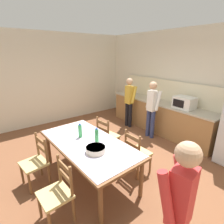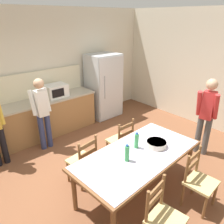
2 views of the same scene
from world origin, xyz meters
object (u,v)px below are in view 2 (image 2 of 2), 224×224
at_px(refrigerator, 104,86).
at_px(chair_side_far_left, 83,161).
at_px(dining_table, 138,157).
at_px(chair_side_near_right, 199,181).
at_px(chair_side_near_left, 163,218).
at_px(bottle_near_centre, 127,153).
at_px(person_by_table, 206,114).
at_px(microwave, 56,91).
at_px(bottle_off_centre, 137,141).
at_px(person_at_counter, 42,111).
at_px(serving_bowl, 156,144).
at_px(chair_side_far_right, 121,141).

xyz_separation_m(refrigerator, chair_side_far_left, (-2.08, -1.97, -0.44)).
bearing_deg(dining_table, chair_side_near_right, -57.07).
bearing_deg(chair_side_near_right, chair_side_near_left, 179.15).
bearing_deg(refrigerator, bottle_near_centre, -123.72).
bearing_deg(person_by_table, bottle_near_centre, -13.61).
height_order(refrigerator, bottle_near_centre, refrigerator).
distance_m(microwave, bottle_near_centre, 2.81).
relative_size(bottle_off_centre, person_at_counter, 0.17).
distance_m(bottle_off_centre, person_by_table, 1.79).
height_order(chair_side_far_left, person_at_counter, person_at_counter).
relative_size(serving_bowl, chair_side_far_left, 0.35).
distance_m(bottle_off_centre, person_at_counter, 2.19).
height_order(refrigerator, person_at_counter, refrigerator).
bearing_deg(dining_table, refrigerator, 60.02).
xyz_separation_m(microwave, dining_table, (-0.13, -2.77, -0.37)).
bearing_deg(refrigerator, microwave, 179.26).
bearing_deg(chair_side_far_right, bottle_off_centre, 63.99).
xyz_separation_m(serving_bowl, chair_side_far_left, (-0.86, 0.83, -0.37)).
height_order(chair_side_far_left, chair_side_far_right, same).
distance_m(microwave, chair_side_near_right, 3.61).
bearing_deg(microwave, person_by_table, -58.88).
height_order(serving_bowl, chair_side_far_left, chair_side_far_left).
height_order(refrigerator, chair_side_far_left, refrigerator).
height_order(bottle_near_centre, serving_bowl, bottle_near_centre).
bearing_deg(dining_table, person_by_table, -3.43).
bearing_deg(serving_bowl, chair_side_far_left, 136.02).
relative_size(refrigerator, person_at_counter, 1.13).
relative_size(refrigerator, microwave, 3.53).
bearing_deg(person_at_counter, dining_table, -167.88).
xyz_separation_m(chair_side_near_right, person_by_table, (1.37, 0.66, 0.46)).
xyz_separation_m(serving_bowl, person_by_table, (1.51, -0.05, 0.10)).
bearing_deg(person_at_counter, chair_side_near_left, -178.98).
relative_size(bottle_near_centre, serving_bowl, 0.84).
xyz_separation_m(bottle_near_centre, serving_bowl, (0.62, -0.05, -0.07)).
relative_size(bottle_off_centre, person_by_table, 0.17).
distance_m(chair_side_near_right, person_at_counter, 3.21).
bearing_deg(microwave, chair_side_near_left, -98.91).
distance_m(refrigerator, dining_table, 3.18).
bearing_deg(bottle_near_centre, bottle_off_centre, 22.03).
relative_size(microwave, chair_side_far_left, 0.55).
bearing_deg(microwave, bottle_near_centre, -98.01).
height_order(chair_side_far_left, chair_side_near_right, same).
distance_m(chair_side_far_right, person_by_table, 1.78).
bearing_deg(bottle_off_centre, bottle_near_centre, -157.97).
xyz_separation_m(bottle_near_centre, person_at_counter, (-0.23, 2.26, -0.00)).
xyz_separation_m(chair_side_far_right, person_at_counter, (-0.91, 1.43, 0.44)).
bearing_deg(refrigerator, serving_bowl, -113.52).
bearing_deg(refrigerator, chair_side_near_left, -119.45).
bearing_deg(person_at_counter, chair_side_near_right, -161.97).
xyz_separation_m(chair_side_far_left, chair_side_far_right, (0.92, 0.04, 0.00)).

